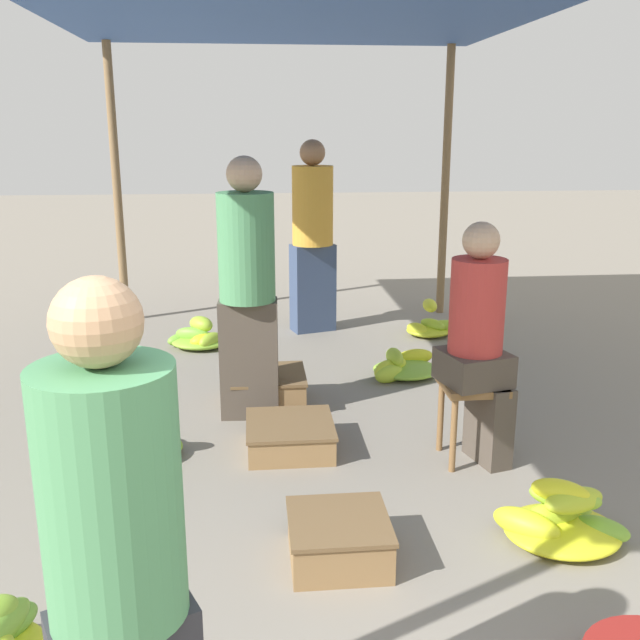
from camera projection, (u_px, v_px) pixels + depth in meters
name	position (u px, v px, depth m)	size (l,w,h in m)	color
canopy_post_back_left	(117.00, 187.00, 6.75)	(0.08, 0.08, 2.61)	olive
canopy_post_back_right	(445.00, 184.00, 7.05)	(0.08, 0.08, 2.61)	olive
vendor_foreground	(119.00, 581.00, 1.70)	(0.43, 0.43, 1.54)	#2D2D33
stool	(472.00, 398.00, 4.01)	(0.34, 0.34, 0.47)	brown
vendor_seated	(479.00, 339.00, 3.92)	(0.41, 0.41, 1.37)	#4C4238
banana_pile_left_1	(137.00, 445.00, 4.09)	(0.52, 0.50, 0.25)	yellow
banana_pile_left_2	(201.00, 338.00, 6.19)	(0.67, 0.47, 0.27)	#76B437
banana_pile_right_0	(432.00, 326.00, 6.52)	(0.55, 0.36, 0.34)	yellow
banana_pile_right_1	(401.00, 367.00, 5.46)	(0.57, 0.48, 0.22)	#A3C62F
banana_pile_right_2	(562.00, 519.00, 3.29)	(0.65, 0.54, 0.30)	yellow
crate_near	(290.00, 436.00, 4.21)	(0.51, 0.51, 0.17)	olive
crate_mid	(269.00, 389.00, 4.87)	(0.50, 0.50, 0.24)	olive
crate_far	(339.00, 539.00, 3.13)	(0.44, 0.44, 0.20)	olive
shopper_walking_mid	(247.00, 286.00, 4.52)	(0.38, 0.37, 1.69)	#4C4238
shopper_walking_far	(313.00, 234.00, 6.50)	(0.46, 0.46, 1.75)	#384766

